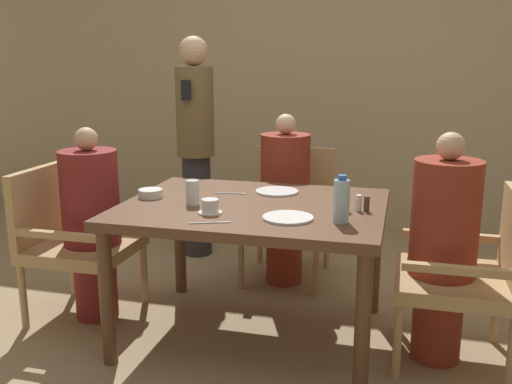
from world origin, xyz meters
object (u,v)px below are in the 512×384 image
chair_left_side (71,235)px  glass_tall_near (340,196)px  diner_in_far_chair (285,198)px  teacup_with_saucer (210,207)px  diner_in_right_chair (443,247)px  plate_main_left (288,218)px  bowl_small (150,193)px  water_bottle (341,201)px  diner_in_left_chair (92,222)px  chair_far_side (289,207)px  standing_host (196,141)px  plate_main_right (277,191)px  chair_right_side (472,270)px  glass_tall_mid (193,192)px

chair_left_side → glass_tall_near: bearing=0.4°
diner_in_far_chair → teacup_with_saucer: (-0.15, -1.04, 0.19)m
glass_tall_near → teacup_with_saucer: bearing=-157.5°
diner_in_right_chair → plate_main_left: diner_in_right_chair is taller
bowl_small → water_bottle: size_ratio=0.59×
diner_in_left_chair → chair_far_side: diner_in_left_chair is taller
diner_in_far_chair → bowl_small: diner_in_far_chair is taller
standing_host → plate_main_right: 1.23m
chair_left_side → chair_right_side: size_ratio=1.00×
diner_in_right_chair → standing_host: bearing=145.2°
chair_right_side → plate_main_left: 0.93m
diner_in_far_chair → plate_main_left: (0.23, -1.04, 0.17)m
chair_left_side → glass_tall_near: 1.56m
teacup_with_saucer → water_bottle: bearing=0.4°
standing_host → diner_in_far_chair: bearing=-26.9°
standing_host → glass_tall_mid: (0.46, -1.28, -0.07)m
diner_in_left_chair → diner_in_far_chair: size_ratio=0.98×
diner_in_far_chair → glass_tall_mid: (-0.30, -0.90, 0.22)m
plate_main_right → teacup_with_saucer: bearing=-112.9°
diner_in_left_chair → bowl_small: (0.37, -0.01, 0.19)m
diner_in_left_chair → plate_main_left: size_ratio=4.62×
chair_far_side → glass_tall_mid: (-0.30, -1.04, 0.32)m
diner_in_right_chair → water_bottle: size_ratio=5.17×
diner_in_left_chair → water_bottle: 1.46m
chair_left_side → bowl_small: chair_left_side is taller
glass_tall_near → chair_left_side: bearing=-179.6°
diner_in_left_chair → water_bottle: diner_in_left_chair is taller
chair_right_side → bowl_small: 1.68m
diner_in_right_chair → plate_main_left: size_ratio=4.77×
chair_left_side → diner_in_left_chair: size_ratio=0.79×
plate_main_right → glass_tall_near: size_ratio=1.87×
plate_main_left → diner_in_far_chair: bearing=102.5°
diner_in_right_chair → glass_tall_near: 0.55m
diner_in_far_chair → diner_in_right_chair: 1.24m
diner_in_left_chair → diner_in_right_chair: diner_in_right_chair is taller
water_bottle → glass_tall_mid: size_ratio=1.73×
water_bottle → glass_tall_near: bearing=97.6°
plate_main_right → teacup_with_saucer: size_ratio=2.06×
plate_main_left → glass_tall_mid: (-0.53, 0.14, 0.06)m
plate_main_right → plate_main_left: bearing=-72.0°
water_bottle → chair_far_side: bearing=112.1°
diner_in_far_chair → water_bottle: size_ratio=5.11×
plate_main_right → chair_far_side: bearing=95.4°
chair_right_side → plate_main_right: bearing=164.9°
water_bottle → diner_in_right_chair: bearing=26.3°
chair_far_side → glass_tall_near: bearing=-64.5°
chair_left_side → teacup_with_saucer: 1.00m
chair_far_side → teacup_with_saucer: (-0.15, -1.18, 0.29)m
chair_left_side → plate_main_right: size_ratio=3.63×
water_bottle → chair_right_side: bearing=20.8°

